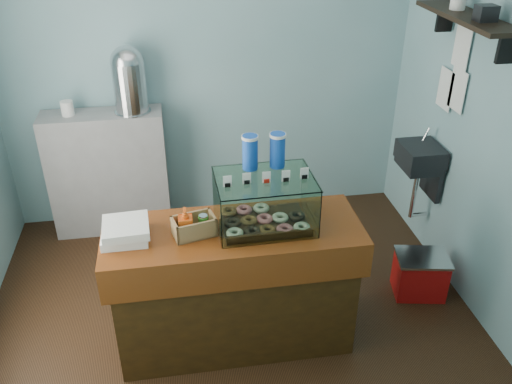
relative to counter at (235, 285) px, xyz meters
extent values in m
plane|color=black|center=(0.00, 0.25, -0.46)|extent=(3.50, 3.50, 0.00)
cube|color=#74A2AA|center=(0.00, 1.75, 0.94)|extent=(3.50, 0.04, 2.80)
cube|color=#74A2AA|center=(0.00, -1.25, 0.94)|extent=(3.50, 0.04, 2.80)
cube|color=#74A2AA|center=(1.75, 0.25, 0.94)|extent=(0.04, 3.00, 2.80)
cube|color=black|center=(1.58, 0.80, 0.44)|extent=(0.30, 0.35, 0.15)
cube|color=black|center=(1.71, 0.80, 0.24)|extent=(0.04, 0.30, 0.35)
cylinder|color=silver|center=(1.65, 0.90, 0.56)|extent=(0.02, 0.02, 0.12)
cylinder|color=silver|center=(1.58, 0.80, 0.09)|extent=(0.04, 0.04, 0.45)
cube|color=black|center=(1.60, 0.55, 1.54)|extent=(0.25, 1.00, 0.03)
cube|color=black|center=(1.67, 0.15, 1.44)|extent=(0.12, 0.03, 0.18)
cube|color=black|center=(1.67, 0.95, 1.44)|extent=(0.12, 0.03, 0.18)
cube|color=white|center=(1.73, 0.70, 0.99)|extent=(0.01, 0.21, 0.30)
cube|color=white|center=(1.73, 0.87, 0.94)|extent=(0.01, 0.21, 0.30)
cube|color=white|center=(1.73, 0.75, 1.29)|extent=(0.01, 0.21, 0.30)
cube|color=#41260C|center=(0.00, 0.00, -0.04)|extent=(1.50, 0.56, 0.84)
cube|color=#451B09|center=(0.00, 0.00, 0.41)|extent=(1.60, 0.60, 0.06)
cube|color=#451B09|center=(0.00, -0.28, 0.29)|extent=(1.60, 0.04, 0.18)
cube|color=#969598|center=(-0.90, 1.57, 0.09)|extent=(1.00, 0.32, 1.10)
cube|color=#361910|center=(0.20, 0.03, 0.45)|extent=(0.53, 0.38, 0.02)
torus|color=silver|center=(0.00, -0.10, 0.48)|extent=(0.10, 0.10, 0.03)
torus|color=black|center=(0.10, -0.10, 0.48)|extent=(0.10, 0.10, 0.03)
torus|color=brown|center=(0.20, -0.10, 0.48)|extent=(0.10, 0.10, 0.03)
torus|color=#E96E7C|center=(0.30, -0.10, 0.48)|extent=(0.10, 0.10, 0.03)
torus|color=silver|center=(0.40, -0.10, 0.48)|extent=(0.10, 0.10, 0.03)
torus|color=black|center=(0.00, 0.02, 0.48)|extent=(0.10, 0.10, 0.03)
torus|color=brown|center=(0.10, 0.03, 0.48)|extent=(0.10, 0.10, 0.03)
torus|color=#E96E7C|center=(0.20, 0.03, 0.48)|extent=(0.10, 0.10, 0.03)
torus|color=silver|center=(0.30, 0.03, 0.48)|extent=(0.10, 0.10, 0.03)
torus|color=black|center=(0.40, 0.03, 0.48)|extent=(0.10, 0.10, 0.03)
torus|color=brown|center=(-0.01, 0.15, 0.48)|extent=(0.10, 0.10, 0.03)
torus|color=#E96E7C|center=(0.10, 0.15, 0.48)|extent=(0.10, 0.10, 0.03)
torus|color=silver|center=(0.20, 0.15, 0.48)|extent=(0.10, 0.10, 0.03)
cube|color=white|center=(0.20, -0.18, 0.60)|extent=(0.58, 0.02, 0.32)
cube|color=white|center=(0.19, 0.24, 0.60)|extent=(0.58, 0.02, 0.32)
cube|color=white|center=(-0.09, 0.02, 0.60)|extent=(0.01, 0.42, 0.32)
cube|color=white|center=(0.49, 0.03, 0.60)|extent=(0.01, 0.42, 0.32)
cube|color=white|center=(0.20, 0.03, 0.76)|extent=(0.60, 0.45, 0.01)
cube|color=white|center=(-0.03, -0.03, 0.80)|extent=(0.05, 0.00, 0.07)
cube|color=black|center=(-0.03, -0.03, 0.78)|extent=(0.03, 0.02, 0.02)
cube|color=white|center=(0.08, -0.02, 0.80)|extent=(0.05, 0.00, 0.07)
cube|color=black|center=(0.08, -0.02, 0.78)|extent=(0.03, 0.02, 0.02)
cube|color=white|center=(0.20, -0.02, 0.80)|extent=(0.05, 0.00, 0.07)
cube|color=#B71B0E|center=(0.20, -0.02, 0.78)|extent=(0.03, 0.02, 0.02)
cube|color=white|center=(0.31, -0.02, 0.80)|extent=(0.05, 0.00, 0.07)
cube|color=black|center=(0.31, -0.02, 0.78)|extent=(0.03, 0.02, 0.02)
cube|color=white|center=(0.43, -0.02, 0.80)|extent=(0.05, 0.00, 0.07)
cube|color=black|center=(0.43, -0.02, 0.78)|extent=(0.03, 0.02, 0.02)
cylinder|color=blue|center=(0.13, 0.17, 0.88)|extent=(0.09, 0.09, 0.22)
cylinder|color=white|center=(0.13, 0.17, 0.98)|extent=(0.10, 0.10, 0.02)
cylinder|color=blue|center=(0.30, 0.17, 0.88)|extent=(0.09, 0.09, 0.22)
cylinder|color=white|center=(0.30, 0.17, 0.98)|extent=(0.10, 0.10, 0.02)
cube|color=#A18550|center=(-0.24, -0.02, 0.45)|extent=(0.28, 0.20, 0.01)
cube|color=#A18550|center=(-0.22, -0.08, 0.50)|extent=(0.25, 0.07, 0.12)
cube|color=#A18550|center=(-0.25, 0.05, 0.50)|extent=(0.25, 0.07, 0.12)
cube|color=#A18550|center=(-0.35, -0.05, 0.50)|extent=(0.05, 0.15, 0.12)
cube|color=#A18550|center=(-0.12, 0.01, 0.50)|extent=(0.05, 0.15, 0.12)
imported|color=#E15515|center=(-0.29, -0.03, 0.55)|extent=(0.10, 0.10, 0.19)
cylinder|color=#349027|center=(-0.18, 0.00, 0.50)|extent=(0.06, 0.06, 0.10)
cylinder|color=silver|center=(-0.18, 0.00, 0.56)|extent=(0.05, 0.05, 0.01)
cube|color=white|center=(-0.65, 0.01, 0.47)|extent=(0.27, 0.27, 0.05)
cube|color=white|center=(-0.64, 0.00, 0.52)|extent=(0.28, 0.28, 0.05)
cylinder|color=silver|center=(-0.63, 1.57, 0.65)|extent=(0.30, 0.30, 0.01)
cylinder|color=silver|center=(-0.63, 1.57, 0.85)|extent=(0.27, 0.27, 0.41)
sphere|color=silver|center=(-0.63, 1.57, 1.06)|extent=(0.27, 0.27, 0.27)
cube|color=red|center=(1.44, 0.25, -0.30)|extent=(0.41, 0.34, 0.32)
cube|color=silver|center=(1.44, 0.25, -0.13)|extent=(0.43, 0.36, 0.02)
camera|label=1|loc=(-0.31, -2.75, 2.29)|focal=38.00mm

